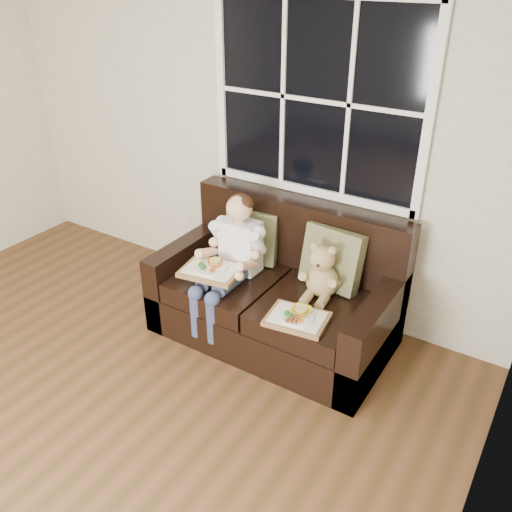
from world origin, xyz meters
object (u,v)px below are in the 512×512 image
Objects in this scene: teddy_bear at (321,275)px; tray_right at (297,318)px; tray_left at (211,269)px; child at (233,251)px; loveseat at (278,297)px.

teddy_bear is 0.97× the size of tray_right.
tray_right is (0.73, -0.07, -0.10)m from tray_left.
child is at bearing -176.16° from teddy_bear.
tray_right is at bearing -45.63° from loveseat.
child reaches higher than teddy_bear.
loveseat is 0.45m from teddy_bear.
loveseat reaches higher than tray_left.
tray_left is at bearing 166.83° from tray_right.
loveseat is 0.48m from child.
child is 0.66m from teddy_bear.
teddy_bear is at bearing 10.49° from child.
child is 0.73m from tray_right.
teddy_bear is at bearing -0.41° from loveseat.
loveseat is 4.18× the size of teddy_bear.
teddy_bear is at bearing 12.91° from tray_left.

